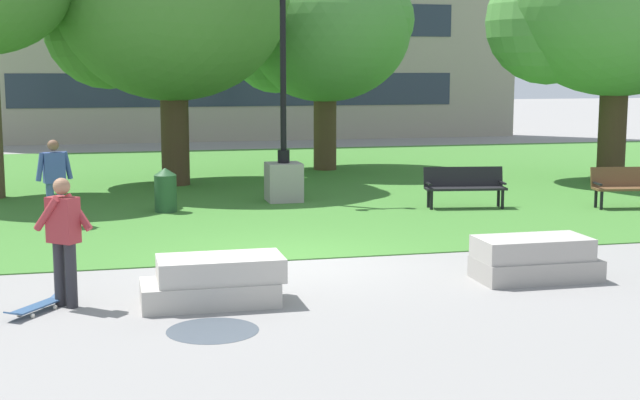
# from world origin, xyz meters

# --- Properties ---
(ground_plane) EXTENTS (140.00, 140.00, 0.00)m
(ground_plane) POSITION_xyz_m (0.00, 0.00, 0.00)
(ground_plane) COLOR gray
(grass_lawn) EXTENTS (40.00, 20.00, 0.02)m
(grass_lawn) POSITION_xyz_m (0.00, 10.00, 0.01)
(grass_lawn) COLOR #3D752D
(grass_lawn) RESTS_ON ground
(concrete_block_center) EXTENTS (1.88, 0.90, 0.64)m
(concrete_block_center) POSITION_xyz_m (-1.48, -2.39, 0.31)
(concrete_block_center) COLOR #B2ADA3
(concrete_block_center) RESTS_ON ground
(concrete_block_left) EXTENTS (1.80, 0.90, 0.64)m
(concrete_block_left) POSITION_xyz_m (3.30, -2.10, 0.31)
(concrete_block_left) COLOR #9E9991
(concrete_block_left) RESTS_ON ground
(person_skateboarder) EXTENTS (0.79, 0.44, 1.71)m
(person_skateboarder) POSITION_xyz_m (-3.40, -2.08, 0.97)
(person_skateboarder) COLOR #28282D
(person_skateboarder) RESTS_ON ground
(skateboard) EXTENTS (0.75, 0.95, 0.14)m
(skateboard) POSITION_xyz_m (-3.76, -2.30, 0.09)
(skateboard) COLOR #2D4C75
(skateboard) RESTS_ON ground
(puddle) EXTENTS (1.11, 1.11, 0.01)m
(puddle) POSITION_xyz_m (-1.65, -3.61, 0.00)
(puddle) COLOR #47515B
(puddle) RESTS_ON ground
(park_bench_near_left) EXTENTS (1.86, 0.79, 0.90)m
(park_bench_near_left) POSITION_xyz_m (4.91, 4.50, 0.54)
(park_bench_near_left) COLOR black
(park_bench_near_left) RESTS_ON grass_lawn
(park_bench_near_right) EXTENTS (1.86, 0.79, 0.90)m
(park_bench_near_right) POSITION_xyz_m (8.55, 3.62, 0.54)
(park_bench_near_right) COLOR brown
(park_bench_near_right) RESTS_ON grass_lawn
(lamp_post_left) EXTENTS (1.32, 0.80, 5.25)m
(lamp_post_left) POSITION_xyz_m (1.17, 6.38, 1.08)
(lamp_post_left) COLOR gray
(lamp_post_left) RESTS_ON grass_lawn
(tree_near_left) EXTENTS (6.35, 6.05, 7.38)m
(tree_near_left) POSITION_xyz_m (-1.15, 9.99, 4.75)
(tree_near_left) COLOR #42301E
(tree_near_left) RESTS_ON grass_lawn
(tree_far_left) EXTENTS (5.44, 5.18, 6.47)m
(tree_far_left) POSITION_xyz_m (3.60, 12.59, 4.22)
(tree_far_left) COLOR #4C3823
(tree_far_left) RESTS_ON grass_lawn
(tree_far_right) EXTENTS (6.55, 6.24, 7.63)m
(tree_far_right) POSITION_xyz_m (10.62, 8.06, 4.92)
(tree_far_right) COLOR #42301E
(tree_far_right) RESTS_ON grass_lawn
(trash_bin) EXTENTS (0.49, 0.49, 0.96)m
(trash_bin) POSITION_xyz_m (-1.63, 5.43, 0.50)
(trash_bin) COLOR #234C28
(trash_bin) RESTS_ON grass_lawn
(person_bystander_near_lawn) EXTENTS (0.71, 0.37, 1.71)m
(person_bystander_near_lawn) POSITION_xyz_m (-3.85, 4.16, 0.98)
(person_bystander_near_lawn) COLOR #384C7A
(person_bystander_near_lawn) RESTS_ON grass_lawn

